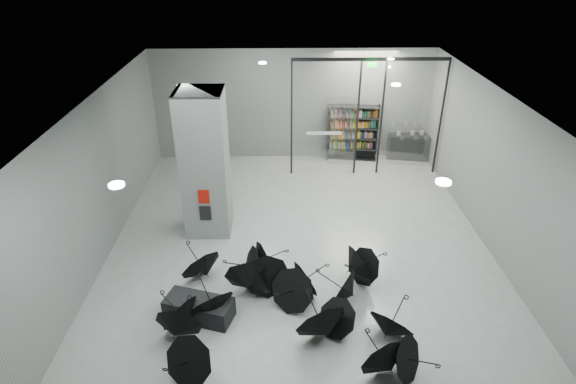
{
  "coord_description": "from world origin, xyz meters",
  "views": [
    {
      "loc": [
        -0.52,
        -9.38,
        7.25
      ],
      "look_at": [
        -0.3,
        1.5,
        1.4
      ],
      "focal_mm": 29.32,
      "sensor_mm": 36.0,
      "label": 1
    }
  ],
  "objects_px": {
    "column": "(205,164)",
    "bookshelf": "(353,133)",
    "bench": "(199,308)",
    "umbrella_cluster": "(285,303)",
    "shop_counter": "(408,146)"
  },
  "relations": [
    {
      "from": "column",
      "to": "bench",
      "type": "relative_size",
      "value": 2.74
    },
    {
      "from": "bookshelf",
      "to": "shop_counter",
      "type": "distance_m",
      "value": 2.18
    },
    {
      "from": "bench",
      "to": "shop_counter",
      "type": "bearing_deg",
      "value": 69.45
    },
    {
      "from": "shop_counter",
      "to": "bench",
      "type": "bearing_deg",
      "value": -116.82
    },
    {
      "from": "column",
      "to": "bookshelf",
      "type": "bearing_deg",
      "value": 45.46
    },
    {
      "from": "bookshelf",
      "to": "umbrella_cluster",
      "type": "relative_size",
      "value": 0.37
    },
    {
      "from": "column",
      "to": "bench",
      "type": "height_order",
      "value": "column"
    },
    {
      "from": "bench",
      "to": "shop_counter",
      "type": "height_order",
      "value": "shop_counter"
    },
    {
      "from": "bench",
      "to": "bookshelf",
      "type": "distance_m",
      "value": 9.5
    },
    {
      "from": "shop_counter",
      "to": "column",
      "type": "bearing_deg",
      "value": -133.6
    },
    {
      "from": "column",
      "to": "bookshelf",
      "type": "xyz_separation_m",
      "value": [
        4.67,
        4.75,
        -0.98
      ]
    },
    {
      "from": "bench",
      "to": "umbrella_cluster",
      "type": "relative_size",
      "value": 0.26
    },
    {
      "from": "bench",
      "to": "umbrella_cluster",
      "type": "height_order",
      "value": "umbrella_cluster"
    },
    {
      "from": "column",
      "to": "shop_counter",
      "type": "relative_size",
      "value": 2.62
    },
    {
      "from": "bench",
      "to": "bookshelf",
      "type": "bearing_deg",
      "value": 79.49
    }
  ]
}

